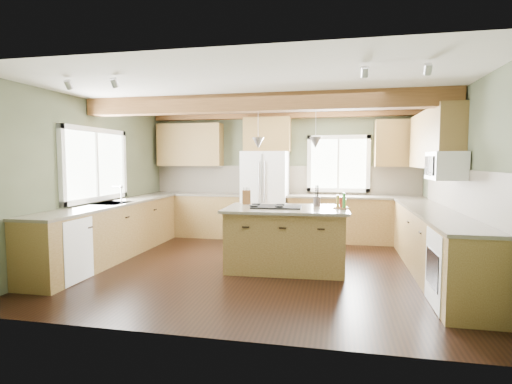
# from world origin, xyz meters

# --- Properties ---
(floor) EXTENTS (5.60, 5.60, 0.00)m
(floor) POSITION_xyz_m (0.00, 0.00, 0.00)
(floor) COLOR black
(floor) RESTS_ON ground
(ceiling) EXTENTS (5.60, 5.60, 0.00)m
(ceiling) POSITION_xyz_m (0.00, 0.00, 2.60)
(ceiling) COLOR silver
(ceiling) RESTS_ON wall_back
(wall_back) EXTENTS (5.60, 0.00, 5.60)m
(wall_back) POSITION_xyz_m (0.00, 2.50, 1.30)
(wall_back) COLOR #3F4732
(wall_back) RESTS_ON ground
(wall_left) EXTENTS (0.00, 5.00, 5.00)m
(wall_left) POSITION_xyz_m (-2.80, 0.00, 1.30)
(wall_left) COLOR #3F4732
(wall_left) RESTS_ON ground
(wall_right) EXTENTS (0.00, 5.00, 5.00)m
(wall_right) POSITION_xyz_m (2.80, 0.00, 1.30)
(wall_right) COLOR #3F4732
(wall_right) RESTS_ON ground
(ceiling_beam) EXTENTS (5.55, 0.26, 0.26)m
(ceiling_beam) POSITION_xyz_m (0.00, 0.00, 2.47)
(ceiling_beam) COLOR #573418
(ceiling_beam) RESTS_ON ceiling
(soffit_trim) EXTENTS (5.55, 0.20, 0.10)m
(soffit_trim) POSITION_xyz_m (0.00, 2.40, 2.54)
(soffit_trim) COLOR #573418
(soffit_trim) RESTS_ON ceiling
(backsplash_back) EXTENTS (5.58, 0.03, 0.58)m
(backsplash_back) POSITION_xyz_m (0.00, 2.48, 1.21)
(backsplash_back) COLOR brown
(backsplash_back) RESTS_ON wall_back
(backsplash_right) EXTENTS (0.03, 3.70, 0.58)m
(backsplash_right) POSITION_xyz_m (2.78, 0.05, 1.21)
(backsplash_right) COLOR brown
(backsplash_right) RESTS_ON wall_right
(base_cab_back_left) EXTENTS (2.02, 0.60, 0.88)m
(base_cab_back_left) POSITION_xyz_m (-1.79, 2.20, 0.44)
(base_cab_back_left) COLOR brown
(base_cab_back_left) RESTS_ON floor
(counter_back_left) EXTENTS (2.06, 0.64, 0.04)m
(counter_back_left) POSITION_xyz_m (-1.79, 2.20, 0.90)
(counter_back_left) COLOR #4F463A
(counter_back_left) RESTS_ON base_cab_back_left
(base_cab_back_right) EXTENTS (2.62, 0.60, 0.88)m
(base_cab_back_right) POSITION_xyz_m (1.49, 2.20, 0.44)
(base_cab_back_right) COLOR brown
(base_cab_back_right) RESTS_ON floor
(counter_back_right) EXTENTS (2.66, 0.64, 0.04)m
(counter_back_right) POSITION_xyz_m (1.49, 2.20, 0.90)
(counter_back_right) COLOR #4F463A
(counter_back_right) RESTS_ON base_cab_back_right
(base_cab_left) EXTENTS (0.60, 3.70, 0.88)m
(base_cab_left) POSITION_xyz_m (-2.50, 0.05, 0.44)
(base_cab_left) COLOR brown
(base_cab_left) RESTS_ON floor
(counter_left) EXTENTS (0.64, 3.74, 0.04)m
(counter_left) POSITION_xyz_m (-2.50, 0.05, 0.90)
(counter_left) COLOR #4F463A
(counter_left) RESTS_ON base_cab_left
(base_cab_right) EXTENTS (0.60, 3.70, 0.88)m
(base_cab_right) POSITION_xyz_m (2.50, 0.05, 0.44)
(base_cab_right) COLOR brown
(base_cab_right) RESTS_ON floor
(counter_right) EXTENTS (0.64, 3.74, 0.04)m
(counter_right) POSITION_xyz_m (2.50, 0.05, 0.90)
(counter_right) COLOR #4F463A
(counter_right) RESTS_ON base_cab_right
(upper_cab_back_left) EXTENTS (1.40, 0.35, 0.90)m
(upper_cab_back_left) POSITION_xyz_m (-1.99, 2.33, 1.95)
(upper_cab_back_left) COLOR brown
(upper_cab_back_left) RESTS_ON wall_back
(upper_cab_over_fridge) EXTENTS (0.96, 0.35, 0.70)m
(upper_cab_over_fridge) POSITION_xyz_m (-0.30, 2.33, 2.15)
(upper_cab_over_fridge) COLOR brown
(upper_cab_over_fridge) RESTS_ON wall_back
(upper_cab_right) EXTENTS (0.35, 2.20, 0.90)m
(upper_cab_right) POSITION_xyz_m (2.62, 0.90, 1.95)
(upper_cab_right) COLOR brown
(upper_cab_right) RESTS_ON wall_right
(upper_cab_back_corner) EXTENTS (0.90, 0.35, 0.90)m
(upper_cab_back_corner) POSITION_xyz_m (2.30, 2.33, 1.95)
(upper_cab_back_corner) COLOR brown
(upper_cab_back_corner) RESTS_ON wall_back
(window_left) EXTENTS (0.04, 1.60, 1.05)m
(window_left) POSITION_xyz_m (-2.78, 0.05, 1.55)
(window_left) COLOR white
(window_left) RESTS_ON wall_left
(window_back) EXTENTS (1.10, 0.04, 1.00)m
(window_back) POSITION_xyz_m (1.15, 2.48, 1.55)
(window_back) COLOR white
(window_back) RESTS_ON wall_back
(sink) EXTENTS (0.50, 0.65, 0.03)m
(sink) POSITION_xyz_m (-2.50, 0.05, 0.91)
(sink) COLOR #262628
(sink) RESTS_ON counter_left
(faucet) EXTENTS (0.02, 0.02, 0.28)m
(faucet) POSITION_xyz_m (-2.32, 0.05, 1.05)
(faucet) COLOR #B2B2B7
(faucet) RESTS_ON sink
(dishwasher) EXTENTS (0.60, 0.60, 0.84)m
(dishwasher) POSITION_xyz_m (-2.49, -1.25, 0.43)
(dishwasher) COLOR white
(dishwasher) RESTS_ON floor
(oven) EXTENTS (0.60, 0.72, 0.84)m
(oven) POSITION_xyz_m (2.49, -1.25, 0.43)
(oven) COLOR white
(oven) RESTS_ON floor
(microwave) EXTENTS (0.40, 0.70, 0.38)m
(microwave) POSITION_xyz_m (2.58, -0.05, 1.55)
(microwave) COLOR white
(microwave) RESTS_ON wall_right
(pendant_left) EXTENTS (0.18, 0.18, 0.16)m
(pendant_left) POSITION_xyz_m (-0.02, -0.02, 1.88)
(pendant_left) COLOR #B2B2B7
(pendant_left) RESTS_ON ceiling
(pendant_right) EXTENTS (0.18, 0.18, 0.16)m
(pendant_right) POSITION_xyz_m (0.82, 0.02, 1.88)
(pendant_right) COLOR #B2B2B7
(pendant_right) RESTS_ON ceiling
(refrigerator) EXTENTS (0.90, 0.74, 1.80)m
(refrigerator) POSITION_xyz_m (-0.30, 2.12, 0.90)
(refrigerator) COLOR white
(refrigerator) RESTS_ON floor
(island) EXTENTS (1.73, 1.11, 0.88)m
(island) POSITION_xyz_m (0.40, 0.00, 0.44)
(island) COLOR olive
(island) RESTS_ON floor
(island_top) EXTENTS (1.85, 1.22, 0.04)m
(island_top) POSITION_xyz_m (0.40, 0.00, 0.90)
(island_top) COLOR #4F463A
(island_top) RESTS_ON island
(cooktop) EXTENTS (0.75, 0.52, 0.02)m
(cooktop) POSITION_xyz_m (0.26, -0.01, 0.93)
(cooktop) COLOR black
(cooktop) RESTS_ON island_top
(knife_block) EXTENTS (0.15, 0.13, 0.22)m
(knife_block) POSITION_xyz_m (-0.29, 0.34, 1.03)
(knife_block) COLOR brown
(knife_block) RESTS_ON island_top
(utensil_crock) EXTENTS (0.13, 0.13, 0.15)m
(utensil_crock) POSITION_xyz_m (0.84, 0.27, 0.99)
(utensil_crock) COLOR #3C3430
(utensil_crock) RESTS_ON island_top
(bottle_tray) EXTENTS (0.27, 0.27, 0.22)m
(bottle_tray) POSITION_xyz_m (1.20, 0.04, 1.03)
(bottle_tray) COLOR brown
(bottle_tray) RESTS_ON island_top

